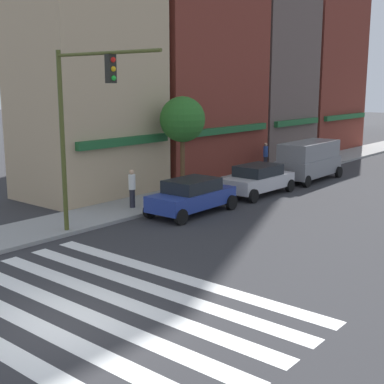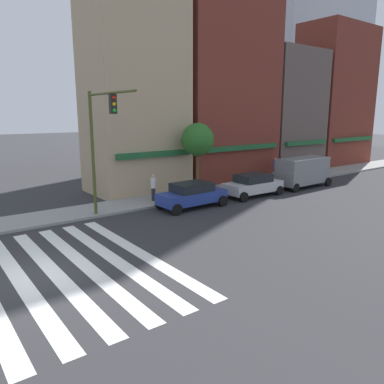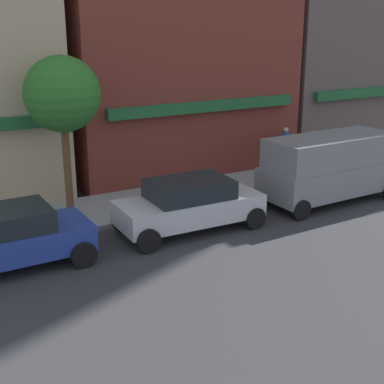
# 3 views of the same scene
# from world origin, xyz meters

# --- Properties ---
(ground_plane) EXTENTS (200.00, 200.00, 0.00)m
(ground_plane) POSITION_xyz_m (0.00, 0.00, 0.00)
(ground_plane) COLOR #2D2D30
(crosswalk_stripes) EXTENTS (8.84, 10.80, 0.01)m
(crosswalk_stripes) POSITION_xyz_m (0.00, 0.00, 0.00)
(crosswalk_stripes) COLOR silver
(crosswalk_stripes) RESTS_ON ground_plane
(storefront_row) EXTENTS (33.32, 5.30, 15.71)m
(storefront_row) POSITION_xyz_m (23.47, 11.50, 7.38)
(storefront_row) COLOR tan
(storefront_row) RESTS_ON ground_plane
(traffic_signal) EXTENTS (0.32, 5.24, 6.98)m
(traffic_signal) POSITION_xyz_m (4.95, 5.25, 4.76)
(traffic_signal) COLOR #474C1E
(traffic_signal) RESTS_ON ground_plane
(sedan_blue) EXTENTS (4.43, 2.02, 1.59)m
(sedan_blue) POSITION_xyz_m (10.59, 4.70, 0.84)
(sedan_blue) COLOR navy
(sedan_blue) RESTS_ON ground_plane
(sedan_silver) EXTENTS (4.44, 2.02, 1.59)m
(sedan_silver) POSITION_xyz_m (16.02, 4.70, 0.84)
(sedan_silver) COLOR #B7B7BC
(sedan_silver) RESTS_ON ground_plane
(van_grey) EXTENTS (5.05, 2.22, 2.34)m
(van_grey) POSITION_xyz_m (21.64, 4.70, 1.29)
(van_grey) COLOR slate
(van_grey) RESTS_ON ground_plane
(pedestrian_grey_coat) EXTENTS (0.32, 0.32, 1.77)m
(pedestrian_grey_coat) POSITION_xyz_m (23.23, 7.35, 1.07)
(pedestrian_grey_coat) COLOR #23232D
(pedestrian_grey_coat) RESTS_ON sidewalk_left
(pedestrian_blue_shirt) EXTENTS (0.32, 0.32, 1.77)m
(pedestrian_blue_shirt) POSITION_xyz_m (22.73, 8.45, 1.07)
(pedestrian_blue_shirt) COLOR #23232D
(pedestrian_blue_shirt) RESTS_ON sidewalk_left
(pedestrian_white_shirt) EXTENTS (0.32, 0.32, 1.77)m
(pedestrian_white_shirt) POSITION_xyz_m (9.30, 7.21, 1.07)
(pedestrian_white_shirt) COLOR #23232D
(pedestrian_white_shirt) RESTS_ON sidewalk_left
(street_tree) EXTENTS (2.32, 2.32, 5.00)m
(street_tree) POSITION_xyz_m (13.20, 7.50, 3.96)
(street_tree) COLOR brown
(street_tree) RESTS_ON sidewalk_left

